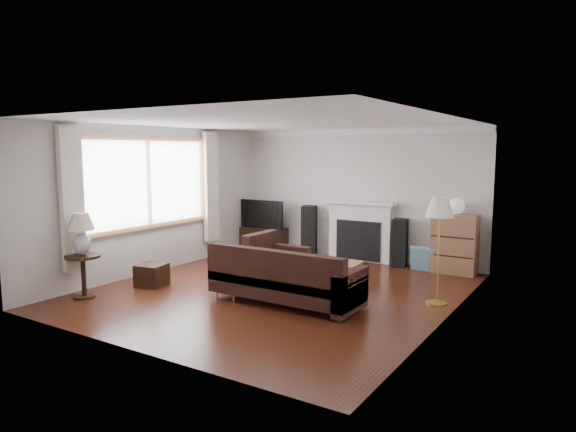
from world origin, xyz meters
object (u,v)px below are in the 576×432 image
Objects in this scene: bookshelf at (454,244)px; side_table at (84,276)px; tv_stand at (264,239)px; floor_lamp at (438,251)px; coffee_table at (329,272)px; sectional_sofa at (286,277)px.

bookshelf is 1.66× the size of side_table.
floor_lamp is at bearing -24.40° from tv_stand.
floor_lamp is at bearing -82.13° from bookshelf.
coffee_table is 3.64m from side_table.
bookshelf is at bearing 97.87° from floor_lamp.
bookshelf is 2.34m from coffee_table.
tv_stand is at bearing 155.60° from floor_lamp.
coffee_table is at bearing 175.25° from floor_lamp.
sectional_sofa is 2.33× the size of coffee_table.
side_table is (-4.37, -2.36, -0.43)m from floor_lamp.
tv_stand is 1.56× the size of side_table.
tv_stand is 0.65× the size of floor_lamp.
bookshelf is 3.35m from sectional_sofa.
tv_stand is 4.27m from side_table.
bookshelf is 5.95m from side_table.
sectional_sofa is 2.90m from side_table.
sectional_sofa reaches higher than coffee_table.
sectional_sofa is 1.21m from coffee_table.
coffee_table is (0.05, 1.20, -0.18)m from sectional_sofa.
bookshelf is 0.45× the size of sectional_sofa.
bookshelf reaches higher than sectional_sofa.
side_table is (-4.10, -4.30, -0.20)m from bookshelf.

